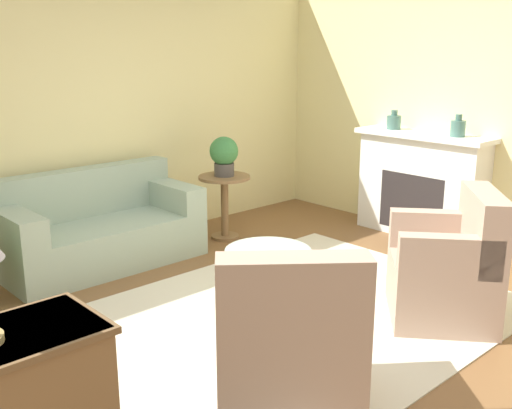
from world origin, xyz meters
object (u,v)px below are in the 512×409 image
armchair_right (449,270)px  ottoman_table (268,270)px  couch (99,230)px  side_table (225,196)px  potted_plant_on_side_table (224,154)px  armchair_left (288,345)px  vase_mantel_far (458,128)px  vase_mantel_near (394,122)px

armchair_right → ottoman_table: size_ratio=1.57×
couch → side_table: size_ratio=2.68×
couch → potted_plant_on_side_table: potted_plant_on_side_table is taller
side_table → armchair_right: bearing=-90.7°
armchair_left → armchair_right: same height
armchair_left → vase_mantel_far: 3.53m
armchair_right → side_table: (0.03, 2.63, 0.08)m
potted_plant_on_side_table → side_table: bearing=-104.0°
vase_mantel_far → ottoman_table: bearing=175.5°
armchair_right → vase_mantel_near: (1.61, 1.66, 0.81)m
armchair_left → ottoman_table: bearing=50.6°
armchair_right → vase_mantel_far: (1.61, 0.90, 0.82)m
armchair_right → side_table: armchair_right is taller
vase_mantel_near → couch: bearing=158.1°
armchair_right → vase_mantel_near: bearing=45.8°
couch → armchair_left: armchair_left is taller
couch → ottoman_table: (0.51, -1.74, -0.03)m
armchair_right → vase_mantel_near: 2.45m
armchair_right → potted_plant_on_side_table: bearing=89.3°
armchair_right → side_table: bearing=89.3°
side_table → vase_mantel_far: bearing=-47.5°
vase_mantel_far → potted_plant_on_side_table: 2.36m
ottoman_table → armchair_left: bearing=-129.4°
ottoman_table → vase_mantel_near: bearing=13.1°
couch → potted_plant_on_side_table: bearing=-8.7°
ottoman_table → vase_mantel_far: (2.42, -0.19, 0.92)m
side_table → potted_plant_on_side_table: bearing=76.0°
armchair_left → vase_mantel_near: bearing=26.5°
armchair_right → armchair_left: bearing=180.0°
potted_plant_on_side_table → vase_mantel_near: bearing=-31.6°
armchair_right → vase_mantel_far: size_ratio=4.79×
vase_mantel_near → side_table: bearing=148.4°
couch → potted_plant_on_side_table: 1.49m
couch → vase_mantel_near: bearing=-21.9°
couch → vase_mantel_far: 3.62m
potted_plant_on_side_table → couch: bearing=171.3°
armchair_left → ottoman_table: 1.42m
side_table → vase_mantel_far: 2.45m
vase_mantel_near → vase_mantel_far: (0.00, -0.75, 0.01)m
couch → armchair_left: bearing=-97.7°
couch → armchair_right: 3.13m
vase_mantel_far → couch: bearing=146.7°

